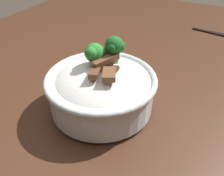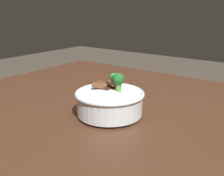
% 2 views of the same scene
% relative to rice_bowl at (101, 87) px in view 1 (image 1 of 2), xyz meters
% --- Properties ---
extents(dining_table, '(1.58, 1.10, 0.77)m').
position_rel_rice_bowl_xyz_m(dining_table, '(-0.08, -0.08, -0.16)').
color(dining_table, '#472819').
rests_on(dining_table, ground).
extents(rice_bowl, '(0.22, 0.22, 0.15)m').
position_rel_rice_bowl_xyz_m(rice_bowl, '(0.00, 0.00, 0.00)').
color(rice_bowl, silver).
rests_on(rice_bowl, dining_table).
extents(chopsticks_pair, '(0.05, 0.21, 0.01)m').
position_rel_rice_bowl_xyz_m(chopsticks_pair, '(-0.52, 0.19, -0.05)').
color(chopsticks_pair, '#28231E').
rests_on(chopsticks_pair, dining_table).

